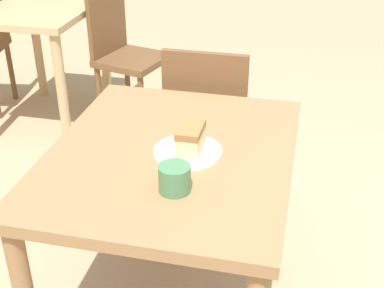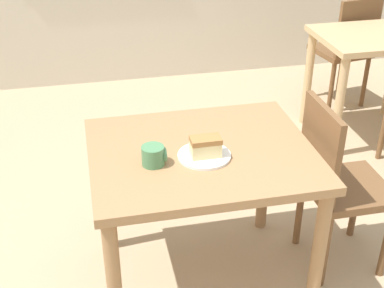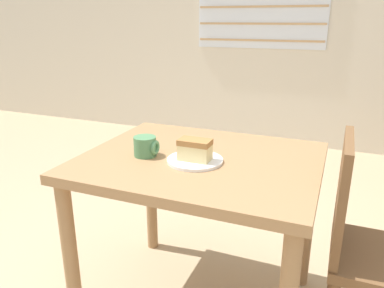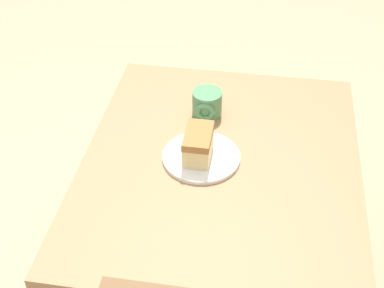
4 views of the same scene
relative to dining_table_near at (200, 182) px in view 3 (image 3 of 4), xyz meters
name	(u,v)px [view 3 (image 3 of 4)]	position (x,y,z in m)	size (l,w,h in m)	color
wall_back	(304,5)	(0.07, 2.62, 0.78)	(10.00, 0.10, 2.80)	beige
dining_table_near	(200,182)	(0.00, 0.00, 0.00)	(0.96, 0.79, 0.74)	#9E754C
chair_near_window	(367,245)	(0.66, 0.00, -0.14)	(0.38, 0.38, 0.89)	brown
plate	(195,160)	(0.00, -0.06, 0.12)	(0.22, 0.22, 0.01)	white
cake_slice	(195,150)	(0.00, -0.07, 0.17)	(0.13, 0.08, 0.08)	beige
coffee_mug	(146,146)	(-0.21, -0.07, 0.15)	(0.10, 0.09, 0.08)	#4C8456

